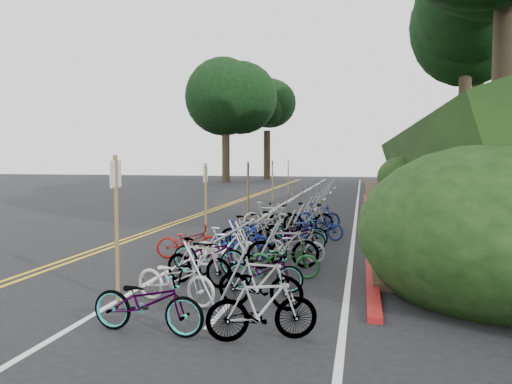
# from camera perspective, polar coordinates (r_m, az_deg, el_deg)

# --- Properties ---
(ground) EXTENTS (120.00, 120.00, 0.00)m
(ground) POSITION_cam_1_polar(r_m,az_deg,el_deg) (11.79, -16.13, -9.36)
(ground) COLOR black
(ground) RESTS_ON ground
(road_markings) EXTENTS (7.47, 80.00, 0.01)m
(road_markings) POSITION_cam_1_polar(r_m,az_deg,el_deg) (20.93, -1.38, -3.38)
(road_markings) COLOR gold
(road_markings) RESTS_ON ground
(red_curb) EXTENTS (0.25, 28.00, 0.10)m
(red_curb) POSITION_cam_1_polar(r_m,az_deg,el_deg) (22.25, 12.61, -2.91)
(red_curb) COLOR maroon
(red_curb) RESTS_ON ground
(embankment) EXTENTS (14.30, 48.14, 9.11)m
(embankment) POSITION_cam_1_polar(r_m,az_deg,el_deg) (30.08, 26.55, 3.34)
(embankment) COLOR black
(embankment) RESTS_ON ground
(bike_rack_front) EXTENTS (1.19, 3.18, 1.27)m
(bike_rack_front) POSITION_cam_1_polar(r_m,az_deg,el_deg) (10.05, -2.15, -6.11)
(bike_rack_front) COLOR #989BA0
(bike_rack_front) RESTS_ON ground
(bike_racks_rest) EXTENTS (1.14, 23.00, 1.17)m
(bike_racks_rest) POSITION_cam_1_polar(r_m,az_deg,el_deg) (23.30, 5.96, -0.54)
(bike_racks_rest) COLOR #989BA0
(bike_racks_rest) RESTS_ON ground
(signpost_near) EXTENTS (0.08, 0.40, 2.73)m
(signpost_near) POSITION_cam_1_polar(r_m,az_deg,el_deg) (9.57, -15.66, -2.97)
(signpost_near) COLOR brown
(signpost_near) RESTS_ON ground
(signposts_rest) EXTENTS (0.08, 18.40, 2.50)m
(signposts_rest) POSITION_cam_1_polar(r_m,az_deg,el_deg) (24.61, 0.65, 1.06)
(signposts_rest) COLOR brown
(signposts_rest) RESTS_ON ground
(bike_front) EXTENTS (1.21, 1.80, 0.89)m
(bike_front) POSITION_cam_1_polar(r_m,az_deg,el_deg) (13.55, -7.70, -5.57)
(bike_front) COLOR maroon
(bike_front) RESTS_ON ground
(bike_valet) EXTENTS (3.06, 13.57, 1.08)m
(bike_valet) POSITION_cam_1_polar(r_m,az_deg,el_deg) (13.21, 0.99, -5.63)
(bike_valet) COLOR slate
(bike_valet) RESTS_ON ground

